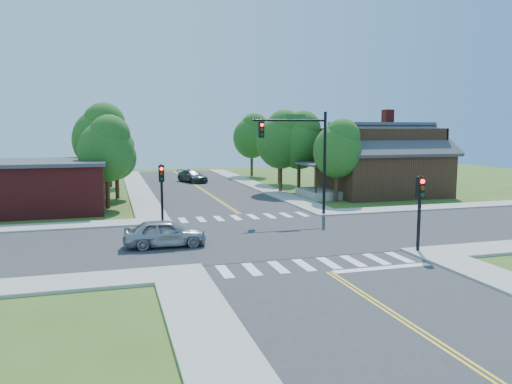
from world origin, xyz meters
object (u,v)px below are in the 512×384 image
object	(u,v)px
signal_mast_ne	(302,146)
signal_pole_se	(420,199)
car_dgrey	(192,177)
car_silver	(165,234)
house_ne	(381,159)
signal_pole_nw	(162,182)

from	to	relation	value
signal_mast_ne	signal_pole_se	xyz separation A→B (m)	(1.69, -11.21, -2.19)
signal_mast_ne	car_dgrey	bearing A→B (deg)	98.87
signal_mast_ne	car_silver	bearing A→B (deg)	-147.02
signal_mast_ne	house_ne	size ratio (longest dim) A/B	0.55
signal_pole_nw	car_dgrey	world-z (taller)	signal_pole_nw
signal_pole_nw	house_ne	distance (m)	22.45
signal_mast_ne	signal_pole_nw	xyz separation A→B (m)	(-9.51, -0.01, -2.19)
house_ne	car_silver	bearing A→B (deg)	-144.47
signal_mast_ne	car_silver	world-z (taller)	signal_mast_ne
car_silver	car_dgrey	xyz separation A→B (m)	(6.29, 30.53, -0.03)
signal_pole_nw	house_ne	bearing A→B (deg)	22.69
signal_pole_nw	signal_mast_ne	bearing A→B (deg)	0.07
signal_pole_se	house_ne	distance (m)	22.03
house_ne	car_silver	distance (m)	26.23
signal_mast_ne	signal_pole_se	distance (m)	11.55
signal_mast_ne	house_ne	distance (m)	14.23
house_ne	car_silver	world-z (taller)	house_ne
house_ne	car_dgrey	xyz separation A→B (m)	(-14.94, 15.37, -2.65)
house_ne	car_dgrey	bearing A→B (deg)	134.19
signal_pole_nw	car_dgrey	xyz separation A→B (m)	(5.76, 24.03, -1.98)
signal_mast_ne	house_ne	xyz separation A→B (m)	(11.19, 8.65, -1.52)
signal_mast_ne	signal_pole_nw	bearing A→B (deg)	-179.93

